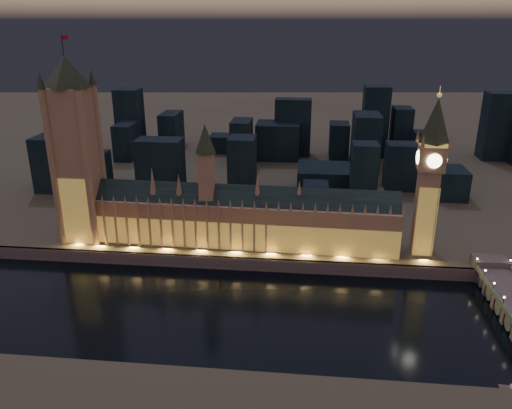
# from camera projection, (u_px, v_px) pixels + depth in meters

# --- Properties ---
(ground_plane) EXTENTS (2000.00, 2000.00, 0.00)m
(ground_plane) POSITION_uv_depth(u_px,v_px,m) (236.00, 305.00, 269.27)
(ground_plane) COLOR black
(ground_plane) RESTS_ON ground
(north_bank) EXTENTS (2000.00, 960.00, 8.00)m
(north_bank) POSITION_uv_depth(u_px,v_px,m) (285.00, 119.00, 752.78)
(north_bank) COLOR #4C3C31
(north_bank) RESTS_ON ground
(embankment_wall) EXTENTS (2000.00, 2.50, 8.00)m
(embankment_wall) POSITION_uv_depth(u_px,v_px,m) (246.00, 264.00, 306.12)
(embankment_wall) COLOR #4F4041
(embankment_wall) RESTS_ON ground
(palace_of_westminster) EXTENTS (202.00, 26.36, 78.00)m
(palace_of_westminster) POSITION_uv_depth(u_px,v_px,m) (237.00, 217.00, 318.43)
(palace_of_westminster) COLOR #97705A
(palace_of_westminster) RESTS_ON north_bank
(victoria_tower) EXTENTS (31.68, 31.68, 128.60)m
(victoria_tower) POSITION_uv_depth(u_px,v_px,m) (75.00, 143.00, 312.71)
(victoria_tower) COLOR #97705A
(victoria_tower) RESTS_ON north_bank
(elizabeth_tower) EXTENTS (18.00, 18.00, 102.10)m
(elizabeth_tower) POSITION_uv_depth(u_px,v_px,m) (431.00, 164.00, 293.97)
(elizabeth_tower) COLOR #97705A
(elizabeth_tower) RESTS_ON north_bank
(city_backdrop) EXTENTS (472.47, 215.63, 73.23)m
(city_backdrop) POSITION_uv_depth(u_px,v_px,m) (311.00, 144.00, 484.55)
(city_backdrop) COLOR black
(city_backdrop) RESTS_ON north_bank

